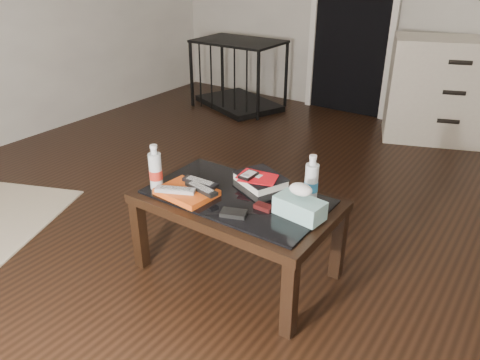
% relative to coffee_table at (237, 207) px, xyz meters
% --- Properties ---
extents(ground, '(5.00, 5.00, 0.00)m').
position_rel_coffee_table_xyz_m(ground, '(-0.25, 0.48, -0.40)').
color(ground, black).
rests_on(ground, ground).
extents(doorway, '(0.90, 0.08, 2.07)m').
position_rel_coffee_table_xyz_m(doorway, '(-0.65, 2.94, 0.63)').
color(doorway, black).
rests_on(doorway, ground).
extents(coffee_table, '(1.00, 0.60, 0.46)m').
position_rel_coffee_table_xyz_m(coffee_table, '(0.00, 0.00, 0.00)').
color(coffee_table, black).
rests_on(coffee_table, ground).
extents(dresser, '(1.30, 0.89, 0.90)m').
position_rel_coffee_table_xyz_m(dresser, '(0.49, 2.71, 0.05)').
color(dresser, beige).
rests_on(dresser, ground).
extents(pet_crate, '(1.06, 0.89, 0.71)m').
position_rel_coffee_table_xyz_m(pet_crate, '(-1.68, 2.44, -0.17)').
color(pet_crate, black).
rests_on(pet_crate, ground).
extents(magazines, '(0.30, 0.23, 0.03)m').
position_rel_coffee_table_xyz_m(magazines, '(-0.21, -0.14, 0.08)').
color(magazines, '#C94912').
rests_on(magazines, coffee_table).
extents(remote_silver, '(0.20, 0.13, 0.02)m').
position_rel_coffee_table_xyz_m(remote_silver, '(-0.24, -0.19, 0.11)').
color(remote_silver, '#9D9DA1').
rests_on(remote_silver, magazines).
extents(remote_black_front, '(0.21, 0.09, 0.02)m').
position_rel_coffee_table_xyz_m(remote_black_front, '(-0.15, -0.10, 0.11)').
color(remote_black_front, black).
rests_on(remote_black_front, magazines).
extents(remote_black_back, '(0.20, 0.06, 0.02)m').
position_rel_coffee_table_xyz_m(remote_black_back, '(-0.20, -0.05, 0.11)').
color(remote_black_back, black).
rests_on(remote_black_back, magazines).
extents(textbook, '(0.31, 0.28, 0.05)m').
position_rel_coffee_table_xyz_m(textbook, '(0.02, 0.18, 0.09)').
color(textbook, black).
rests_on(textbook, coffee_table).
extents(dvd_mailers, '(0.21, 0.16, 0.01)m').
position_rel_coffee_table_xyz_m(dvd_mailers, '(0.02, 0.16, 0.11)').
color(dvd_mailers, red).
rests_on(dvd_mailers, textbook).
extents(ipod, '(0.07, 0.10, 0.02)m').
position_rel_coffee_table_xyz_m(ipod, '(-0.02, 0.13, 0.12)').
color(ipod, black).
rests_on(ipod, dvd_mailers).
extents(flip_phone, '(0.09, 0.05, 0.02)m').
position_rel_coffee_table_xyz_m(flip_phone, '(0.18, -0.04, 0.08)').
color(flip_phone, black).
rests_on(flip_phone, coffee_table).
extents(wallet, '(0.14, 0.11, 0.02)m').
position_rel_coffee_table_xyz_m(wallet, '(0.10, -0.17, 0.07)').
color(wallet, black).
rests_on(wallet, coffee_table).
extents(water_bottle_left, '(0.08, 0.08, 0.24)m').
position_rel_coffee_table_xyz_m(water_bottle_left, '(-0.39, -0.17, 0.18)').
color(water_bottle_left, '#B5BDC0').
rests_on(water_bottle_left, coffee_table).
extents(water_bottle_right, '(0.07, 0.07, 0.24)m').
position_rel_coffee_table_xyz_m(water_bottle_right, '(0.32, 0.17, 0.18)').
color(water_bottle_right, silver).
rests_on(water_bottle_right, coffee_table).
extents(tissue_box, '(0.24, 0.15, 0.09)m').
position_rel_coffee_table_xyz_m(tissue_box, '(0.35, -0.00, 0.11)').
color(tissue_box, teal).
rests_on(tissue_box, coffee_table).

